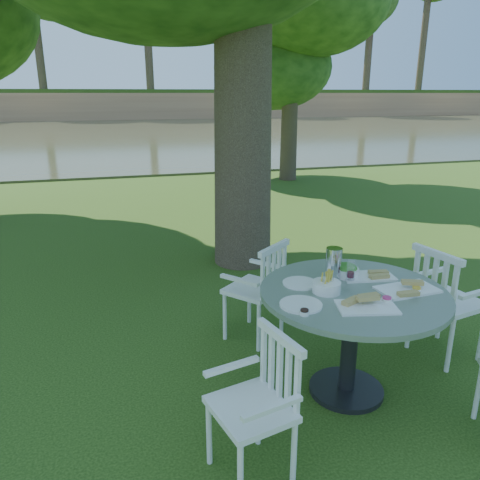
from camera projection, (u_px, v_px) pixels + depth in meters
name	position (u px, v px, depth m)	size (l,w,h in m)	color
ground	(246.00, 330.00, 4.52)	(140.00, 140.00, 0.00)	#1A370B
table	(352.00, 312.00, 3.39)	(1.34, 1.34, 0.84)	black
chair_ne	(442.00, 296.00, 3.90)	(0.55, 0.57, 0.98)	white
chair_nw	(263.00, 284.00, 4.20)	(0.64, 0.64, 0.93)	white
chair_sw	(264.00, 395.00, 2.70)	(0.51, 0.53, 0.89)	white
tableware	(345.00, 281.00, 3.39)	(1.19, 0.80, 0.24)	white
river	(125.00, 135.00, 25.61)	(100.00, 28.00, 0.12)	#393B23
far_bank	(111.00, 31.00, 40.11)	(100.00, 18.00, 15.20)	#A9724F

